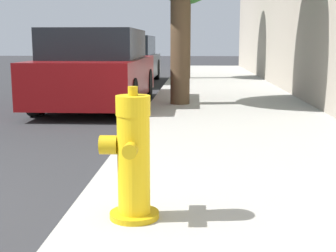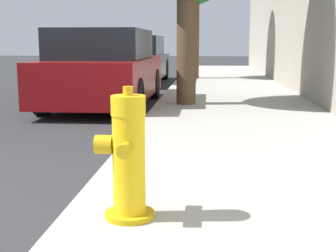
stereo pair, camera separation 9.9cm
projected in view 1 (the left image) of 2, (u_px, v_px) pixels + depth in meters
fire_hydrant at (133, 159)px, 2.85m from camera, size 0.36×0.38×0.82m
parked_car_near at (98, 70)px, 8.76m from camera, size 1.76×4.14×1.43m
parked_car_mid at (124, 60)px, 13.91m from camera, size 1.87×4.26×1.39m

